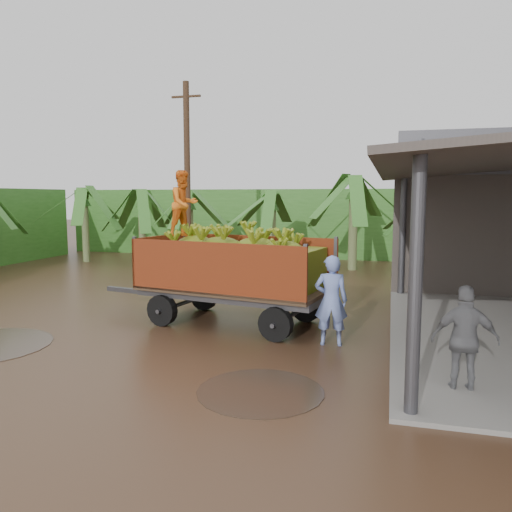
{
  "coord_description": "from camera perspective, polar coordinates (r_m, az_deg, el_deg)",
  "views": [
    {
      "loc": [
        4.94,
        -11.02,
        3.22
      ],
      "look_at": [
        1.59,
        1.31,
        1.69
      ],
      "focal_mm": 35.0,
      "sensor_mm": 36.0,
      "label": 1
    }
  ],
  "objects": [
    {
      "name": "man_blue",
      "position": [
        10.93,
        8.57,
        -5.04
      ],
      "size": [
        0.77,
        0.55,
        1.97
      ],
      "primitive_type": "imported",
      "rotation": [
        0.0,
        0.0,
        3.26
      ],
      "color": "#748BD4",
      "rests_on": "ground"
    },
    {
      "name": "banana_plants",
      "position": [
        20.15,
        -15.4,
        2.7
      ],
      "size": [
        23.8,
        20.54,
        4.34
      ],
      "color": "#2D661E",
      "rests_on": "ground"
    },
    {
      "name": "hedge_north",
      "position": [
        27.93,
        0.79,
        3.91
      ],
      "size": [
        22.0,
        3.0,
        3.6
      ],
      "primitive_type": "cube",
      "color": "#2D661E",
      "rests_on": "ground"
    },
    {
      "name": "ground",
      "position": [
        12.5,
        -8.74,
        -8.18
      ],
      "size": [
        100.0,
        100.0,
        0.0
      ],
      "primitive_type": "plane",
      "color": "black",
      "rests_on": "ground"
    },
    {
      "name": "banana_trailer",
      "position": [
        12.57,
        -2.56,
        -1.36
      ],
      "size": [
        6.62,
        3.11,
        3.9
      ],
      "rotation": [
        0.0,
        0.0,
        -0.19
      ],
      "color": "#9E3616",
      "rests_on": "ground"
    },
    {
      "name": "man_grey",
      "position": [
        8.9,
        22.79,
        -8.83
      ],
      "size": [
        1.05,
        0.44,
        1.8
      ],
      "primitive_type": "imported",
      "rotation": [
        0.0,
        0.0,
        3.14
      ],
      "color": "slate",
      "rests_on": "ground"
    },
    {
      "name": "utility_pole",
      "position": [
        20.15,
        -7.85,
        8.64
      ],
      "size": [
        1.2,
        0.24,
        7.65
      ],
      "color": "#47301E",
      "rests_on": "ground"
    }
  ]
}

